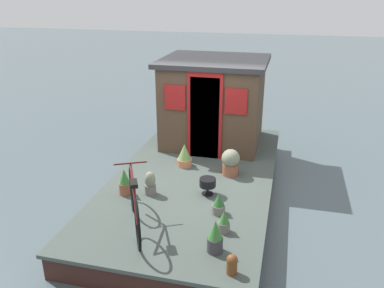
# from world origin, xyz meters

# --- Properties ---
(ground_plane) EXTENTS (60.00, 60.00, 0.00)m
(ground_plane) POSITION_xyz_m (0.00, 0.00, 0.00)
(ground_plane) COLOR #4C5B60
(houseboat_deck) EXTENTS (5.80, 2.94, 0.46)m
(houseboat_deck) POSITION_xyz_m (0.00, 0.00, 0.23)
(houseboat_deck) COLOR #424C47
(houseboat_deck) RESTS_ON ground_plane
(houseboat_cabin) EXTENTS (2.06, 2.28, 1.91)m
(houseboat_cabin) POSITION_xyz_m (1.79, 0.00, 1.42)
(houseboat_cabin) COLOR #4C3828
(houseboat_cabin) RESTS_ON houseboat_deck
(bicycle) EXTENTS (1.57, 0.83, 0.86)m
(bicycle) POSITION_xyz_m (-1.93, 0.43, 0.85)
(bicycle) COLOR black
(bicycle) RESTS_ON houseboat_deck
(potted_plant_geranium) EXTENTS (0.18, 0.18, 0.35)m
(potted_plant_geranium) POSITION_xyz_m (-1.74, -0.87, 0.62)
(potted_plant_geranium) COLOR slate
(potted_plant_geranium) RESTS_ON houseboat_deck
(potted_plant_lavender) EXTENTS (0.30, 0.30, 0.46)m
(potted_plant_lavender) POSITION_xyz_m (0.33, 0.29, 0.68)
(potted_plant_lavender) COLOR #C6754C
(potted_plant_lavender) RESTS_ON houseboat_deck
(potted_plant_rosemary) EXTENTS (0.35, 0.35, 0.51)m
(potted_plant_rosemary) POSITION_xyz_m (0.16, -0.66, 0.72)
(potted_plant_rosemary) COLOR #935138
(potted_plant_rosemary) RESTS_ON houseboat_deck
(potted_plant_mint) EXTENTS (0.21, 0.21, 0.47)m
(potted_plant_mint) POSITION_xyz_m (-1.05, 0.98, 0.68)
(potted_plant_mint) COLOR #935138
(potted_plant_mint) RESTS_ON houseboat_deck
(potted_plant_succulent) EXTENTS (0.22, 0.22, 0.48)m
(potted_plant_succulent) POSITION_xyz_m (-2.23, -0.83, 0.68)
(potted_plant_succulent) COLOR #38383D
(potted_plant_succulent) RESTS_ON houseboat_deck
(potted_plant_ivy) EXTENTS (0.21, 0.21, 0.34)m
(potted_plant_ivy) POSITION_xyz_m (-1.27, -0.70, 0.62)
(potted_plant_ivy) COLOR slate
(potted_plant_ivy) RESTS_ON houseboat_deck
(potted_plant_fern) EXTENTS (0.20, 0.20, 0.42)m
(potted_plant_fern) POSITION_xyz_m (-0.93, 0.55, 0.66)
(potted_plant_fern) COLOR slate
(potted_plant_fern) RESTS_ON houseboat_deck
(charcoal_grill) EXTENTS (0.28, 0.28, 0.30)m
(charcoal_grill) POSITION_xyz_m (-0.71, -0.40, 0.67)
(charcoal_grill) COLOR black
(charcoal_grill) RESTS_ON houseboat_deck
(mooring_bollard) EXTENTS (0.14, 0.14, 0.28)m
(mooring_bollard) POSITION_xyz_m (-2.61, -1.12, 0.60)
(mooring_bollard) COLOR brown
(mooring_bollard) RESTS_ON houseboat_deck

